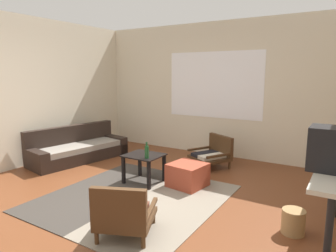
# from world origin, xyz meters

# --- Properties ---
(ground_plane) EXTENTS (7.80, 7.80, 0.00)m
(ground_plane) POSITION_xyz_m (0.00, 0.00, 0.00)
(ground_plane) COLOR brown
(far_wall_with_window) EXTENTS (5.60, 0.13, 2.70)m
(far_wall_with_window) POSITION_xyz_m (0.00, 3.06, 1.35)
(far_wall_with_window) COLOR beige
(far_wall_with_window) RESTS_ON ground
(side_wall_left) EXTENTS (0.12, 6.60, 2.70)m
(side_wall_left) POSITION_xyz_m (-2.66, 0.30, 1.35)
(side_wall_left) COLOR beige
(side_wall_left) RESTS_ON ground
(area_rug) EXTENTS (2.22, 2.37, 0.01)m
(area_rug) POSITION_xyz_m (0.01, 0.31, 0.01)
(area_rug) COLOR #38332D
(area_rug) RESTS_ON ground
(couch) EXTENTS (1.01, 1.98, 0.66)m
(couch) POSITION_xyz_m (-2.09, 1.21, 0.21)
(couch) COLOR black
(couch) RESTS_ON ground
(coffee_table) EXTENTS (0.55, 0.49, 0.45)m
(coffee_table) POSITION_xyz_m (-0.22, 0.87, 0.35)
(coffee_table) COLOR black
(coffee_table) RESTS_ON ground
(armchair_by_window) EXTENTS (0.82, 0.80, 0.56)m
(armchair_by_window) POSITION_xyz_m (0.35, 2.21, 0.25)
(armchair_by_window) COLOR #472D19
(armchair_by_window) RESTS_ON ground
(armchair_striped_foreground) EXTENTS (0.74, 0.76, 0.61)m
(armchair_striped_foreground) POSITION_xyz_m (0.55, -0.54, 0.26)
(armchair_striped_foreground) COLOR #472D19
(armchair_striped_foreground) RESTS_ON ground
(ottoman_orange) EXTENTS (0.56, 0.56, 0.35)m
(ottoman_orange) POSITION_xyz_m (0.43, 1.08, 0.18)
(ottoman_orange) COLOR #993D28
(ottoman_orange) RESTS_ON ground
(glass_bottle) EXTENTS (0.06, 0.06, 0.24)m
(glass_bottle) POSITION_xyz_m (-0.07, 0.73, 0.55)
(glass_bottle) COLOR #194723
(glass_bottle) RESTS_ON coffee_table
(wicker_basket) EXTENTS (0.24, 0.24, 0.26)m
(wicker_basket) POSITION_xyz_m (2.02, 0.47, 0.13)
(wicker_basket) COLOR #9E7A4C
(wicker_basket) RESTS_ON ground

